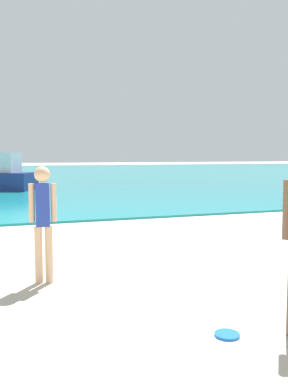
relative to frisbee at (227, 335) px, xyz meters
name	(u,v)px	position (x,y,z in m)	size (l,w,h in m)	color
water	(25,173)	(0.19, 37.13, 0.02)	(160.00, 60.00, 0.06)	teal
frisbee	(227,335)	(0.00, 0.00, 0.00)	(0.24, 0.24, 0.03)	blue
person_distant	(43,217)	(-1.48, 2.27, 0.88)	(0.36, 0.21, 1.57)	#DDAD84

